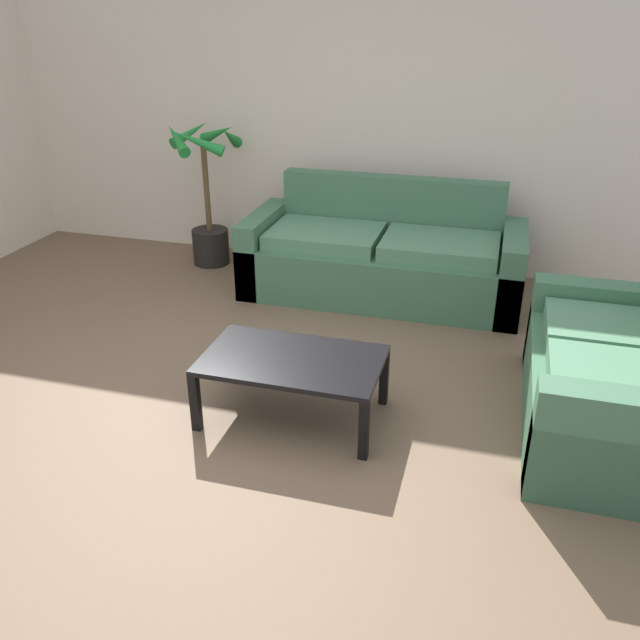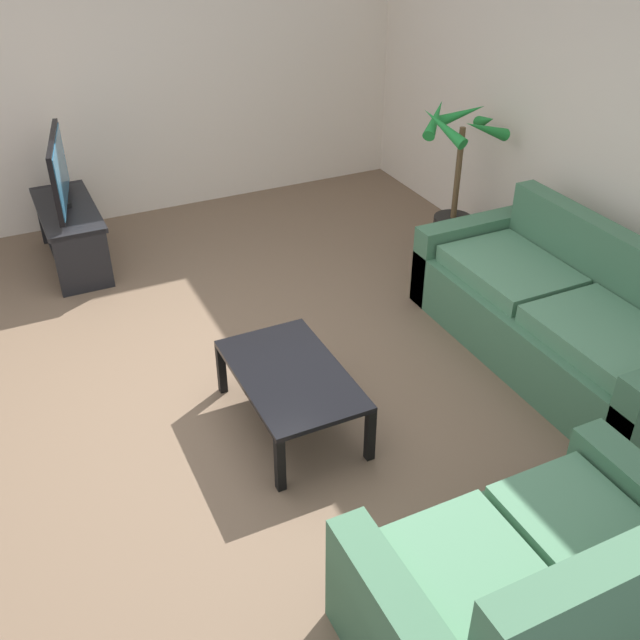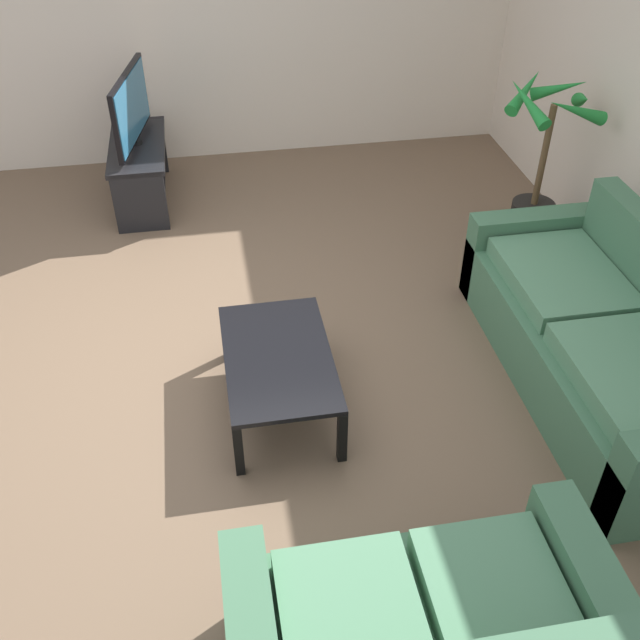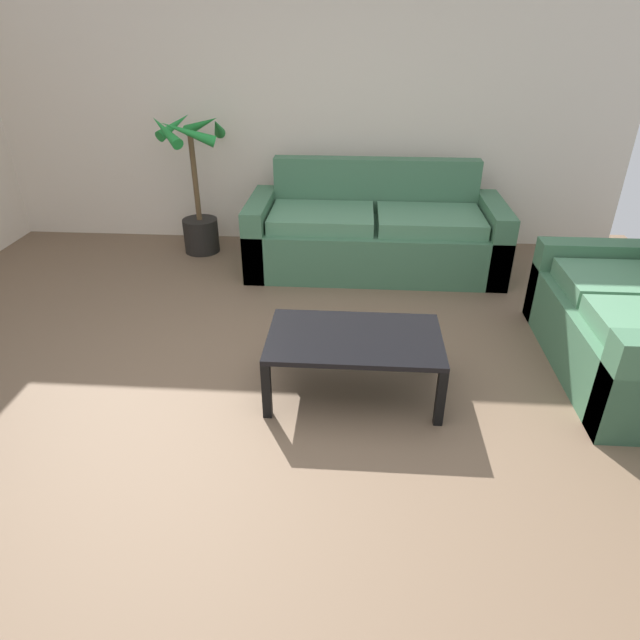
% 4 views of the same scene
% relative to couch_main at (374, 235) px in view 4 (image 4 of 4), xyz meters
% --- Properties ---
extents(ground_plane, '(6.60, 6.60, 0.00)m').
position_rel_couch_main_xyz_m(ground_plane, '(-0.66, -2.28, -0.30)').
color(ground_plane, brown).
extents(wall_back, '(6.00, 0.06, 2.70)m').
position_rel_couch_main_xyz_m(wall_back, '(-0.66, 0.72, 1.05)').
color(wall_back, beige).
rests_on(wall_back, ground).
extents(couch_main, '(2.21, 0.90, 0.90)m').
position_rel_couch_main_xyz_m(couch_main, '(0.00, 0.00, 0.00)').
color(couch_main, '#3F6B4C').
rests_on(couch_main, ground).
extents(couch_loveseat, '(0.90, 1.51, 0.90)m').
position_rel_couch_main_xyz_m(couch_loveseat, '(1.62, -1.56, -0.00)').
color(couch_loveseat, '#3F6B4C').
rests_on(couch_loveseat, ground).
extents(coffee_table, '(1.01, 0.60, 0.38)m').
position_rel_couch_main_xyz_m(coffee_table, '(-0.15, -1.92, 0.04)').
color(coffee_table, black).
rests_on(coffee_table, ground).
extents(potted_palm, '(0.69, 0.65, 1.29)m').
position_rel_couch_main_xyz_m(potted_palm, '(-1.65, 0.26, 0.24)').
color(potted_palm, black).
rests_on(potted_palm, ground).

